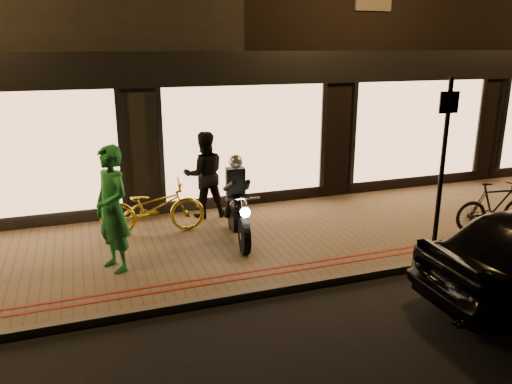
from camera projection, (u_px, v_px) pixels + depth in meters
ground at (327, 286)px, 7.75m from camera, size 90.00×90.00×0.00m
sidewalk at (278, 238)px, 9.54m from camera, size 50.00×4.00×0.12m
kerb_stone at (325, 281)px, 7.78m from camera, size 50.00×0.14×0.12m
red_kerb_lines at (311, 265)px, 8.21m from camera, size 50.00×0.26×0.01m
building_row at (191, 23)px, 14.69m from camera, size 48.00×10.11×8.50m
motorcycle at (237, 208)px, 9.17m from camera, size 0.64×1.94×1.59m
sign_post at (443, 158)px, 8.28m from camera, size 0.35×0.08×3.00m
bicycle_gold at (153, 207)px, 9.50m from camera, size 2.01×0.82×1.03m
bicycle_dark at (495, 207)px, 9.63m from camera, size 1.69×0.70×0.99m
person_green at (112, 209)px, 7.82m from camera, size 0.76×0.88×2.03m
person_dark at (204, 175)px, 10.36m from camera, size 0.92×0.73×1.81m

